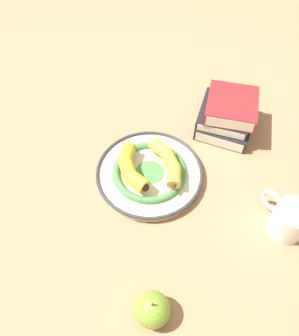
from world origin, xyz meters
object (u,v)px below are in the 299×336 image
(banana_a, at_px, (169,162))
(book_stack, at_px, (228,114))
(banana_b, at_px, (130,166))
(apple, at_px, (152,309))
(coffee_mug, at_px, (289,219))
(decorative_bowl, at_px, (150,173))

(banana_a, bearing_deg, book_stack, -64.78)
(banana_b, distance_m, book_stack, 0.35)
(banana_b, relative_size, apple, 1.90)
(book_stack, relative_size, apple, 2.56)
(coffee_mug, bearing_deg, decorative_bowl, 33.84)
(book_stack, relative_size, coffee_mug, 1.81)
(decorative_bowl, height_order, book_stack, book_stack)
(banana_a, xyz_separation_m, banana_b, (0.02, -0.10, 0.00))
(book_stack, xyz_separation_m, coffee_mug, (0.34, 0.13, -0.01))
(decorative_bowl, height_order, apple, apple)
(decorative_bowl, relative_size, apple, 3.37)
(banana_a, distance_m, book_stack, 0.26)
(book_stack, bearing_deg, banana_b, -39.57)
(coffee_mug, height_order, apple, coffee_mug)
(banana_b, height_order, coffee_mug, coffee_mug)
(coffee_mug, distance_m, apple, 0.39)
(decorative_bowl, distance_m, apple, 0.36)
(banana_b, height_order, book_stack, book_stack)
(banana_a, xyz_separation_m, apple, (0.37, -0.01, -0.01))
(banana_b, xyz_separation_m, coffee_mug, (0.12, 0.40, -0.00))
(decorative_bowl, distance_m, coffee_mug, 0.38)
(decorative_bowl, distance_m, banana_a, 0.06)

